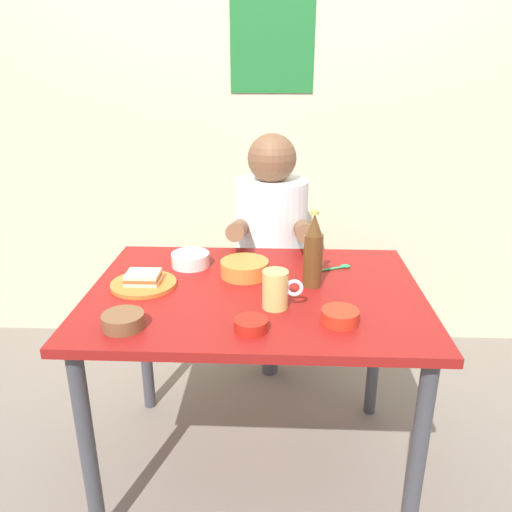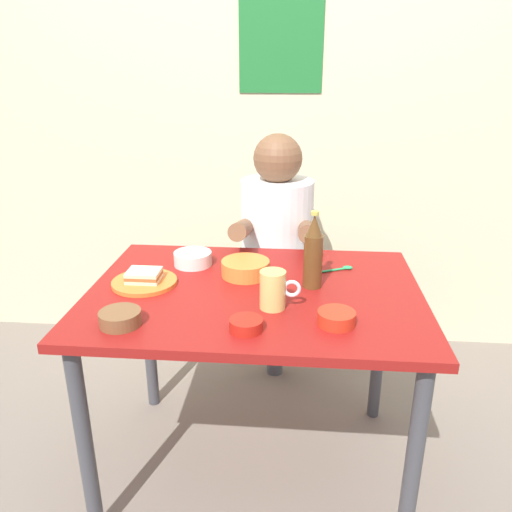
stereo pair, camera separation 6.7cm
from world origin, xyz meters
The scene contains 15 objects.
ground_plane centered at (0.00, 0.00, 0.00)m, with size 6.00×6.00×0.00m, color slate.
wall_back centered at (0.00, 1.05, 1.30)m, with size 4.40×0.09×2.60m.
dining_table centered at (0.00, 0.00, 0.65)m, with size 1.10×0.80×0.74m.
stool centered at (0.04, 0.63, 0.35)m, with size 0.34×0.34×0.45m.
person_seated centered at (0.04, 0.62, 0.77)m, with size 0.33×0.56×0.72m.
plate_orange centered at (-0.38, 0.01, 0.75)m, with size 0.22×0.22×0.01m, color orange.
sandwich centered at (-0.38, 0.01, 0.77)m, with size 0.11×0.09×0.04m.
beer_mug centered at (0.07, -0.13, 0.80)m, with size 0.13×0.08×0.12m.
beer_bottle centered at (0.19, 0.04, 0.86)m, with size 0.06×0.06×0.26m.
rice_bowl_white centered at (-0.25, 0.20, 0.77)m, with size 0.14×0.14×0.05m.
sauce_bowl_chili centered at (0.25, -0.22, 0.76)m, with size 0.11×0.11×0.04m.
condiment_bowl_brown centered at (-0.36, -0.27, 0.76)m, with size 0.12×0.12×0.04m.
sambal_bowl_red centered at (0.00, -0.27, 0.76)m, with size 0.10×0.10×0.03m.
soup_bowl_orange centered at (-0.04, 0.12, 0.77)m, with size 0.17×0.17×0.05m.
spoon centered at (0.30, 0.20, 0.75)m, with size 0.12×0.06×0.01m.
Camera 2 is at (0.13, -1.52, 1.44)m, focal length 35.35 mm.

